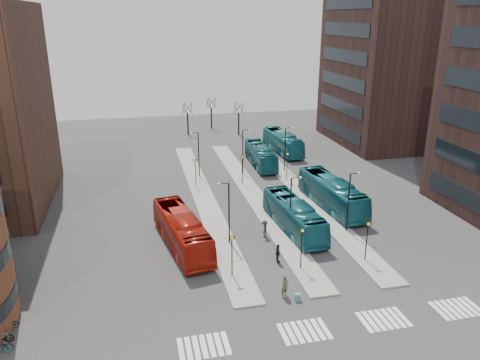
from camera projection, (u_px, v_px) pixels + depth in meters
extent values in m
cube|color=gray|center=(204.00, 198.00, 55.46)|extent=(2.50, 45.00, 0.15)
cube|color=gray|center=(253.00, 194.00, 56.72)|extent=(2.50, 45.00, 0.15)
cube|color=gray|center=(300.00, 190.00, 57.98)|extent=(2.50, 45.00, 0.15)
cube|color=#1C269E|center=(298.00, 297.00, 35.61)|extent=(0.52, 0.45, 0.56)
imported|color=#A1180C|center=(182.00, 231.00, 43.50)|extent=(4.72, 12.11, 3.29)
imported|color=#135763|center=(294.00, 216.00, 46.99)|extent=(3.43, 11.34, 3.11)
imported|color=#12565E|center=(261.00, 156.00, 67.34)|extent=(2.71, 10.65, 2.95)
imported|color=#145A66|center=(332.00, 193.00, 52.51)|extent=(3.73, 12.38, 3.40)
imported|color=#166770|center=(283.00, 142.00, 73.98)|extent=(3.45, 11.67, 3.21)
imported|color=#484A2C|center=(285.00, 286.00, 35.88)|extent=(0.81, 0.76, 1.85)
imported|color=black|center=(192.00, 244.00, 42.56)|extent=(1.05, 0.94, 1.80)
imported|color=black|center=(278.00, 253.00, 40.91)|extent=(0.53, 1.07, 1.76)
imported|color=black|center=(264.00, 229.00, 45.65)|extent=(1.02, 1.28, 1.73)
imported|color=gray|center=(1.00, 337.00, 30.86)|extent=(1.58, 0.46, 0.95)
imported|color=gray|center=(7.00, 324.00, 32.27)|extent=(1.59, 0.82, 0.79)
cube|color=silver|center=(181.00, 350.00, 30.42)|extent=(0.35, 2.40, 0.01)
cube|color=silver|center=(189.00, 348.00, 30.52)|extent=(0.35, 2.40, 0.01)
cube|color=silver|center=(196.00, 347.00, 30.63)|extent=(0.35, 2.40, 0.01)
cube|color=silver|center=(204.00, 346.00, 30.73)|extent=(0.35, 2.40, 0.01)
cube|color=silver|center=(211.00, 345.00, 30.84)|extent=(0.35, 2.40, 0.01)
cube|color=silver|center=(219.00, 344.00, 30.94)|extent=(0.35, 2.40, 0.01)
cube|color=silver|center=(226.00, 343.00, 31.05)|extent=(0.35, 2.40, 0.01)
cube|color=silver|center=(284.00, 334.00, 31.89)|extent=(0.35, 2.40, 0.01)
cube|color=silver|center=(291.00, 333.00, 31.99)|extent=(0.35, 2.40, 0.01)
cube|color=silver|center=(297.00, 332.00, 32.10)|extent=(0.35, 2.40, 0.01)
cube|color=silver|center=(304.00, 331.00, 32.20)|extent=(0.35, 2.40, 0.01)
cube|color=silver|center=(311.00, 330.00, 32.31)|extent=(0.35, 2.40, 0.01)
cube|color=silver|center=(318.00, 329.00, 32.41)|extent=(0.35, 2.40, 0.01)
cube|color=silver|center=(325.00, 328.00, 32.52)|extent=(0.35, 2.40, 0.01)
cube|color=silver|center=(364.00, 322.00, 33.15)|extent=(0.35, 2.40, 0.01)
cube|color=silver|center=(371.00, 321.00, 33.25)|extent=(0.35, 2.40, 0.01)
cube|color=silver|center=(377.00, 320.00, 33.36)|extent=(0.35, 2.40, 0.01)
cube|color=silver|center=(383.00, 319.00, 33.46)|extent=(0.35, 2.40, 0.01)
cube|color=silver|center=(390.00, 318.00, 33.57)|extent=(0.35, 2.40, 0.01)
cube|color=silver|center=(396.00, 317.00, 33.67)|extent=(0.35, 2.40, 0.01)
cube|color=silver|center=(402.00, 316.00, 33.78)|extent=(0.35, 2.40, 0.01)
cube|color=silver|center=(439.00, 311.00, 34.41)|extent=(0.35, 2.40, 0.01)
cube|color=silver|center=(445.00, 310.00, 34.51)|extent=(0.35, 2.40, 0.01)
cube|color=silver|center=(451.00, 309.00, 34.62)|extent=(0.35, 2.40, 0.01)
cube|color=silver|center=(457.00, 308.00, 34.72)|extent=(0.35, 2.40, 0.01)
cube|color=silver|center=(463.00, 307.00, 34.83)|extent=(0.35, 2.40, 0.01)
cube|color=silver|center=(469.00, 306.00, 34.93)|extent=(0.35, 2.40, 0.01)
cube|color=silver|center=(474.00, 306.00, 35.04)|extent=(0.35, 2.40, 0.01)
cube|color=black|center=(478.00, 205.00, 47.23)|extent=(0.12, 16.00, 2.00)
cube|color=#321F1C|center=(401.00, 52.00, 76.46)|extent=(20.00, 20.00, 30.00)
cube|color=black|center=(338.00, 129.00, 78.49)|extent=(0.12, 16.00, 2.00)
cube|color=black|center=(340.00, 106.00, 77.16)|extent=(0.12, 16.00, 2.00)
cube|color=black|center=(342.00, 81.00, 75.84)|extent=(0.12, 16.00, 2.00)
cube|color=black|center=(344.00, 56.00, 74.51)|extent=(0.12, 16.00, 2.00)
cube|color=black|center=(346.00, 29.00, 73.18)|extent=(0.12, 16.00, 2.00)
cube|color=black|center=(348.00, 2.00, 71.85)|extent=(0.12, 16.00, 2.00)
cylinder|color=black|center=(232.00, 257.00, 38.21)|extent=(0.10, 0.10, 3.50)
cube|color=black|center=(232.00, 238.00, 37.63)|extent=(0.45, 0.10, 0.30)
cube|color=yellow|center=(232.00, 238.00, 37.58)|extent=(0.20, 0.02, 0.20)
cylinder|color=black|center=(196.00, 173.00, 58.44)|extent=(0.10, 0.10, 3.50)
cube|color=black|center=(195.00, 160.00, 57.86)|extent=(0.45, 0.10, 0.30)
cube|color=yellow|center=(195.00, 160.00, 57.81)|extent=(0.20, 0.02, 0.20)
cylinder|color=black|center=(301.00, 249.00, 39.48)|extent=(0.10, 0.10, 3.50)
cube|color=black|center=(302.00, 230.00, 38.89)|extent=(0.45, 0.10, 0.30)
cube|color=yellow|center=(303.00, 231.00, 38.84)|extent=(0.20, 0.02, 0.20)
cylinder|color=black|center=(242.00, 170.00, 59.71)|extent=(0.10, 0.10, 3.50)
cube|color=black|center=(242.00, 157.00, 59.12)|extent=(0.45, 0.10, 0.30)
cube|color=yellow|center=(242.00, 157.00, 59.07)|extent=(0.20, 0.02, 0.20)
cylinder|color=black|center=(366.00, 242.00, 40.74)|extent=(0.10, 0.10, 3.50)
cube|color=black|center=(368.00, 224.00, 40.16)|extent=(0.45, 0.10, 0.30)
cube|color=yellow|center=(369.00, 224.00, 40.10)|extent=(0.20, 0.02, 0.20)
cylinder|color=black|center=(287.00, 167.00, 60.97)|extent=(0.10, 0.10, 3.50)
cube|color=black|center=(287.00, 154.00, 60.39)|extent=(0.45, 0.10, 0.30)
cube|color=yellow|center=(288.00, 154.00, 60.33)|extent=(0.20, 0.02, 0.20)
cylinder|color=black|center=(229.00, 213.00, 43.53)|extent=(0.14, 0.14, 6.00)
cylinder|color=black|center=(224.00, 183.00, 42.44)|extent=(0.90, 0.08, 0.08)
sphere|color=silver|center=(219.00, 184.00, 42.34)|extent=(0.24, 0.24, 0.24)
cylinder|color=black|center=(199.00, 155.00, 61.92)|extent=(0.14, 0.14, 6.00)
cylinder|color=black|center=(195.00, 133.00, 60.83)|extent=(0.90, 0.08, 0.08)
sphere|color=silver|center=(191.00, 133.00, 60.73)|extent=(0.24, 0.24, 0.24)
cylinder|color=black|center=(290.00, 208.00, 44.79)|extent=(0.14, 0.14, 6.00)
cylinder|color=black|center=(296.00, 178.00, 43.89)|extent=(0.90, 0.08, 0.08)
sphere|color=silver|center=(301.00, 178.00, 43.98)|extent=(0.24, 0.24, 0.24)
cylinder|color=black|center=(243.00, 152.00, 63.18)|extent=(0.14, 0.14, 6.00)
cylinder|color=black|center=(246.00, 130.00, 62.28)|extent=(0.90, 0.08, 0.08)
sphere|color=silver|center=(249.00, 130.00, 62.37)|extent=(0.24, 0.24, 0.24)
cylinder|color=black|center=(348.00, 202.00, 46.05)|extent=(0.14, 0.14, 6.00)
cylinder|color=black|center=(355.00, 173.00, 45.15)|extent=(0.90, 0.08, 0.08)
sphere|color=silver|center=(359.00, 173.00, 45.24)|extent=(0.24, 0.24, 0.24)
cylinder|color=black|center=(285.00, 149.00, 64.44)|extent=(0.14, 0.14, 6.00)
cylinder|color=black|center=(289.00, 128.00, 63.54)|extent=(0.90, 0.08, 0.08)
sphere|color=silver|center=(292.00, 128.00, 63.63)|extent=(0.24, 0.24, 0.24)
cylinder|color=black|center=(188.00, 124.00, 84.66)|extent=(0.30, 0.30, 4.00)
cylinder|color=black|center=(191.00, 108.00, 83.85)|extent=(0.10, 1.56, 1.95)
cylinder|color=black|center=(188.00, 107.00, 84.36)|extent=(1.48, 0.59, 1.97)
cylinder|color=black|center=(184.00, 108.00, 83.96)|extent=(0.90, 1.31, 1.99)
cylinder|color=black|center=(184.00, 109.00, 83.20)|extent=(0.89, 1.31, 1.99)
cylinder|color=black|center=(189.00, 109.00, 83.13)|extent=(1.48, 0.58, 1.97)
cylinder|color=black|center=(211.00, 118.00, 89.39)|extent=(0.30, 0.30, 4.00)
cylinder|color=black|center=(215.00, 103.00, 88.58)|extent=(0.10, 1.56, 1.95)
cylinder|color=black|center=(212.00, 103.00, 89.09)|extent=(1.48, 0.59, 1.97)
cylinder|color=black|center=(208.00, 103.00, 88.69)|extent=(0.90, 1.31, 1.99)
cylinder|color=black|center=(208.00, 104.00, 87.93)|extent=(0.89, 1.31, 1.99)
cylinder|color=black|center=(213.00, 104.00, 87.86)|extent=(1.48, 0.58, 1.97)
cylinder|color=black|center=(239.00, 124.00, 84.71)|extent=(0.30, 0.30, 4.00)
cylinder|color=black|center=(242.00, 108.00, 83.90)|extent=(0.10, 1.56, 1.95)
cylinder|color=black|center=(239.00, 107.00, 84.41)|extent=(1.48, 0.59, 1.97)
cylinder|color=black|center=(235.00, 108.00, 84.01)|extent=(0.90, 1.31, 1.99)
cylinder|color=black|center=(236.00, 109.00, 83.26)|extent=(0.89, 1.31, 1.99)
cylinder|color=black|center=(241.00, 109.00, 83.18)|extent=(1.48, 0.58, 1.97)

